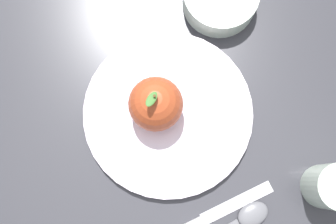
{
  "coord_description": "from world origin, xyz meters",
  "views": [
    {
      "loc": [
        0.06,
        0.07,
        0.6
      ],
      "look_at": [
        -0.01,
        -0.01,
        0.02
      ],
      "focal_mm": 41.22,
      "sensor_mm": 36.0,
      "label": 1
    }
  ],
  "objects_px": {
    "apple": "(156,104)",
    "spoon": "(244,219)",
    "knife": "(200,221)",
    "cup": "(332,187)",
    "dinner_plate": "(168,113)"
  },
  "relations": [
    {
      "from": "apple",
      "to": "spoon",
      "type": "distance_m",
      "value": 0.22
    },
    {
      "from": "spoon",
      "to": "cup",
      "type": "bearing_deg",
      "value": 159.37
    },
    {
      "from": "dinner_plate",
      "to": "apple",
      "type": "bearing_deg",
      "value": -58.07
    },
    {
      "from": "knife",
      "to": "apple",
      "type": "bearing_deg",
      "value": -110.86
    },
    {
      "from": "apple",
      "to": "spoon",
      "type": "relative_size",
      "value": 0.6
    },
    {
      "from": "apple",
      "to": "knife",
      "type": "bearing_deg",
      "value": 69.14
    },
    {
      "from": "cup",
      "to": "spoon",
      "type": "relative_size",
      "value": 0.44
    },
    {
      "from": "knife",
      "to": "spoon",
      "type": "bearing_deg",
      "value": 140.33
    },
    {
      "from": "knife",
      "to": "spoon",
      "type": "height_order",
      "value": "spoon"
    },
    {
      "from": "cup",
      "to": "apple",
      "type": "bearing_deg",
      "value": -67.15
    },
    {
      "from": "apple",
      "to": "cup",
      "type": "xyz_separation_m",
      "value": [
        -0.11,
        0.26,
        -0.02
      ]
    },
    {
      "from": "knife",
      "to": "spoon",
      "type": "relative_size",
      "value": 1.24
    },
    {
      "from": "cup",
      "to": "spoon",
      "type": "xyz_separation_m",
      "value": [
        0.12,
        -0.05,
        -0.03
      ]
    },
    {
      "from": "dinner_plate",
      "to": "apple",
      "type": "relative_size",
      "value": 2.76
    },
    {
      "from": "apple",
      "to": "cup",
      "type": "distance_m",
      "value": 0.28
    }
  ]
}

